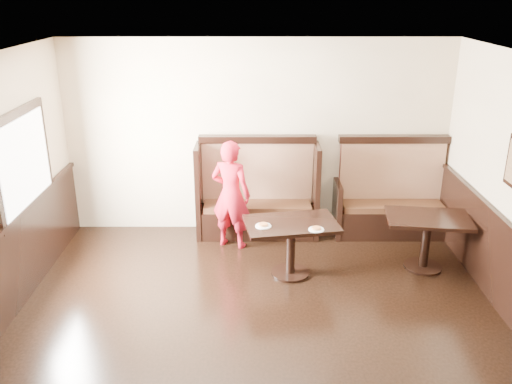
{
  "coord_description": "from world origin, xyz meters",
  "views": [
    {
      "loc": [
        -0.04,
        -4.05,
        3.42
      ],
      "look_at": [
        -0.02,
        2.35,
        1.0
      ],
      "focal_mm": 38.0,
      "sensor_mm": 36.0,
      "label": 1
    }
  ],
  "objects_px": {
    "booth_main": "(257,199)",
    "table_main": "(291,235)",
    "table_neighbor": "(427,230)",
    "child": "(231,195)",
    "booth_neighbor": "(391,202)"
  },
  "relations": [
    {
      "from": "booth_main",
      "to": "table_main",
      "type": "xyz_separation_m",
      "value": [
        0.41,
        -1.25,
        0.02
      ]
    },
    {
      "from": "table_main",
      "to": "table_neighbor",
      "type": "bearing_deg",
      "value": -4.29
    },
    {
      "from": "child",
      "to": "table_main",
      "type": "bearing_deg",
      "value": 153.49
    },
    {
      "from": "table_neighbor",
      "to": "booth_neighbor",
      "type": "bearing_deg",
      "value": 107.67
    },
    {
      "from": "booth_main",
      "to": "table_main",
      "type": "height_order",
      "value": "booth_main"
    },
    {
      "from": "child",
      "to": "table_neighbor",
      "type": "bearing_deg",
      "value": -174.52
    },
    {
      "from": "booth_main",
      "to": "table_neighbor",
      "type": "bearing_deg",
      "value": -26.82
    },
    {
      "from": "child",
      "to": "booth_main",
      "type": "bearing_deg",
      "value": -110.18
    },
    {
      "from": "booth_main",
      "to": "table_main",
      "type": "bearing_deg",
      "value": -71.81
    },
    {
      "from": "booth_neighbor",
      "to": "table_neighbor",
      "type": "height_order",
      "value": "booth_neighbor"
    },
    {
      "from": "booth_neighbor",
      "to": "child",
      "type": "height_order",
      "value": "child"
    },
    {
      "from": "booth_main",
      "to": "booth_neighbor",
      "type": "distance_m",
      "value": 1.95
    },
    {
      "from": "table_neighbor",
      "to": "child",
      "type": "bearing_deg",
      "value": 172.44
    },
    {
      "from": "booth_neighbor",
      "to": "table_main",
      "type": "xyz_separation_m",
      "value": [
        -1.54,
        -1.25,
        0.07
      ]
    },
    {
      "from": "booth_main",
      "to": "child",
      "type": "xyz_separation_m",
      "value": [
        -0.37,
        -0.43,
        0.24
      ]
    }
  ]
}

